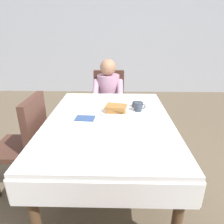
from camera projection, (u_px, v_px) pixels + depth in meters
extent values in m
plane|color=brown|center=(109.00, 184.00, 2.06)|extent=(14.00, 14.00, 0.00)
cube|color=#B2B7C1|center=(114.00, 23.00, 4.59)|extent=(12.00, 0.16, 3.20)
cube|color=white|center=(109.00, 121.00, 1.79)|extent=(1.10, 1.50, 0.04)
cube|color=white|center=(104.00, 195.00, 1.13)|extent=(1.10, 0.01, 0.18)
cube|color=white|center=(111.00, 103.00, 2.53)|extent=(1.10, 0.01, 0.18)
cube|color=white|center=(49.00, 131.00, 1.84)|extent=(0.01, 1.50, 0.18)
cube|color=white|center=(170.00, 132.00, 1.82)|extent=(0.01, 1.50, 0.18)
cylinder|color=brown|center=(34.00, 214.00, 1.32)|extent=(0.07, 0.07, 0.70)
cylinder|color=brown|center=(178.00, 217.00, 1.30)|extent=(0.07, 0.07, 0.70)
cylinder|color=brown|center=(74.00, 125.00, 2.56)|extent=(0.07, 0.07, 0.70)
cylinder|color=brown|center=(148.00, 125.00, 2.54)|extent=(0.07, 0.07, 0.70)
cube|color=#4C2D23|center=(108.00, 108.00, 2.89)|extent=(0.44, 0.44, 0.05)
cube|color=#4C2D23|center=(109.00, 86.00, 2.97)|extent=(0.44, 0.06, 0.48)
cylinder|color=#2D2319|center=(121.00, 128.00, 2.81)|extent=(0.04, 0.04, 0.40)
cylinder|color=#2D2319|center=(95.00, 127.00, 2.81)|extent=(0.04, 0.04, 0.40)
cylinder|color=#2D2319|center=(121.00, 117.00, 3.14)|extent=(0.04, 0.04, 0.40)
cylinder|color=#2D2319|center=(98.00, 117.00, 3.15)|extent=(0.04, 0.04, 0.40)
cylinder|color=#B2849E|center=(108.00, 91.00, 2.77)|extent=(0.30, 0.30, 0.46)
sphere|color=#A37556|center=(108.00, 67.00, 2.63)|extent=(0.21, 0.21, 0.21)
cylinder|color=#B2849E|center=(120.00, 89.00, 2.61)|extent=(0.08, 0.29, 0.23)
cylinder|color=#B2849E|center=(96.00, 89.00, 2.62)|extent=(0.08, 0.29, 0.23)
cylinder|color=#383D51|center=(114.00, 127.00, 2.78)|extent=(0.10, 0.10, 0.45)
cylinder|color=#383D51|center=(102.00, 127.00, 2.78)|extent=(0.10, 0.10, 0.45)
cube|color=#4C2D23|center=(18.00, 148.00, 1.92)|extent=(0.44, 0.44, 0.05)
cube|color=#4C2D23|center=(35.00, 123.00, 1.81)|extent=(0.06, 0.44, 0.48)
cylinder|color=#2D2319|center=(13.00, 156.00, 2.18)|extent=(0.04, 0.04, 0.40)
cylinder|color=#2D2319|center=(33.00, 180.00, 1.84)|extent=(0.04, 0.04, 0.40)
cylinder|color=#2D2319|center=(46.00, 157.00, 2.17)|extent=(0.04, 0.04, 0.40)
cylinder|color=white|center=(115.00, 112.00, 1.90)|extent=(0.28, 0.28, 0.02)
cube|color=#A36B33|center=(116.00, 110.00, 1.89)|extent=(0.18, 0.12, 0.03)
cube|color=#A36B33|center=(116.00, 107.00, 1.88)|extent=(0.21, 0.17, 0.03)
cylinder|color=#333D4C|center=(138.00, 107.00, 1.94)|extent=(0.08, 0.08, 0.08)
torus|color=#333D4C|center=(143.00, 106.00, 1.94)|extent=(0.05, 0.01, 0.05)
cylinder|color=black|center=(138.00, 105.00, 2.05)|extent=(0.11, 0.11, 0.04)
cube|color=silver|center=(95.00, 114.00, 1.89)|extent=(0.03, 0.18, 0.00)
cube|color=silver|center=(135.00, 114.00, 1.88)|extent=(0.04, 0.20, 0.00)
cube|color=silver|center=(115.00, 129.00, 1.60)|extent=(0.15, 0.03, 0.00)
cube|color=#334C7F|center=(85.00, 118.00, 1.79)|extent=(0.18, 0.13, 0.01)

